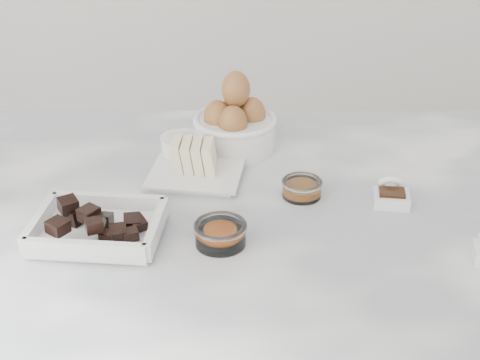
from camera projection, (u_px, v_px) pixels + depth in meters
name	position (u px, v px, depth m)	size (l,w,h in m)	color
marble_slab	(227.00, 223.00, 1.03)	(1.20, 0.80, 0.04)	white
chocolate_dish	(97.00, 224.00, 0.95)	(0.19, 0.16, 0.05)	white
butter_plate	(195.00, 164.00, 1.12)	(0.17, 0.17, 0.06)	white
sugar_ramekin	(182.00, 147.00, 1.17)	(0.07, 0.07, 0.04)	white
egg_bowl	(235.00, 124.00, 1.20)	(0.15, 0.15, 0.15)	white
honey_bowl	(302.00, 188.00, 1.06)	(0.07, 0.07, 0.03)	white
zest_bowl	(220.00, 233.00, 0.94)	(0.08, 0.08, 0.03)	white
vanilla_spoon	(391.00, 195.00, 1.04)	(0.06, 0.07, 0.04)	white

